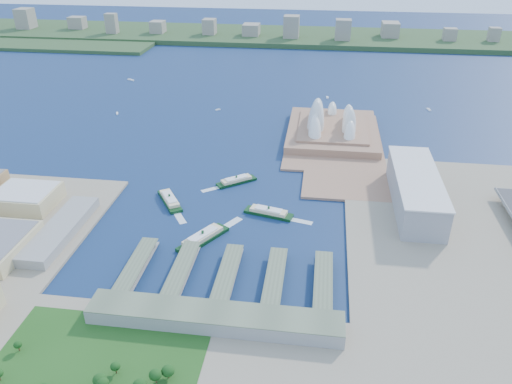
# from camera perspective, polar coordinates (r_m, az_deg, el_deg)

# --- Properties ---
(ground) EXTENTS (3000.00, 3000.00, 0.00)m
(ground) POSITION_cam_1_polar(r_m,az_deg,el_deg) (513.06, -3.23, -4.61)
(ground) COLOR #10294E
(ground) RESTS_ON ground
(east_land) EXTENTS (240.00, 500.00, 3.00)m
(east_land) POSITION_cam_1_polar(r_m,az_deg,el_deg) (488.57, 24.80, -9.30)
(east_land) COLOR gray
(east_land) RESTS_ON ground
(peninsula) EXTENTS (135.00, 220.00, 3.00)m
(peninsula) POSITION_cam_1_polar(r_m,az_deg,el_deg) (736.35, 8.87, 5.90)
(peninsula) COLOR #956B51
(peninsula) RESTS_ON ground
(far_shore) EXTENTS (2200.00, 260.00, 12.00)m
(far_shore) POSITION_cam_1_polar(r_m,az_deg,el_deg) (1430.70, 4.36, 17.31)
(far_shore) COLOR #2D4926
(far_shore) RESTS_ON ground
(opera_house) EXTENTS (134.00, 180.00, 58.00)m
(opera_house) POSITION_cam_1_polar(r_m,az_deg,el_deg) (744.16, 8.85, 8.66)
(opera_house) COLOR white
(opera_house) RESTS_ON peninsula
(toaster_building) EXTENTS (45.00, 155.00, 35.00)m
(toaster_building) POSITION_cam_1_polar(r_m,az_deg,el_deg) (574.71, 17.75, 0.19)
(toaster_building) COLOR gray
(toaster_building) RESTS_ON east_land
(ferry_wharves) EXTENTS (184.00, 90.00, 9.30)m
(ferry_wharves) POSITION_cam_1_polar(r_m,az_deg,el_deg) (448.10, -3.25, -9.42)
(ferry_wharves) COLOR #58644C
(ferry_wharves) RESTS_ON ground
(terminal_building) EXTENTS (200.00, 28.00, 12.00)m
(terminal_building) POSITION_cam_1_polar(r_m,az_deg,el_deg) (400.34, -4.76, -14.15)
(terminal_building) COLOR gray
(terminal_building) RESTS_ON south_land
(park) EXTENTS (150.00, 110.00, 16.00)m
(park) POSITION_cam_1_polar(r_m,az_deg,el_deg) (383.49, -18.19, -17.79)
(park) COLOR #194714
(park) RESTS_ON south_land
(far_skyline) EXTENTS (1900.00, 140.00, 55.00)m
(far_skyline) POSITION_cam_1_polar(r_m,az_deg,el_deg) (1405.02, 4.36, 18.50)
(far_skyline) COLOR gray
(far_skyline) RESTS_ON far_shore
(ferry_a) EXTENTS (41.20, 53.49, 10.33)m
(ferry_a) POSITION_cam_1_polar(r_m,az_deg,el_deg) (571.42, -9.85, -0.71)
(ferry_a) COLOR #0D3414
(ferry_a) RESTS_ON ground
(ferry_b) EXTENTS (47.62, 40.53, 9.48)m
(ferry_b) POSITION_cam_1_polar(r_m,az_deg,el_deg) (606.34, -2.25, 1.47)
(ferry_b) COLOR #0D3414
(ferry_b) RESTS_ON ground
(ferry_c) EXTENTS (45.06, 59.87, 11.49)m
(ferry_c) POSITION_cam_1_polar(r_m,az_deg,el_deg) (499.02, -6.10, -5.00)
(ferry_c) COLOR #0D3414
(ferry_c) RESTS_ON ground
(ferry_d) EXTENTS (54.97, 25.94, 10.07)m
(ferry_d) POSITION_cam_1_polar(r_m,az_deg,el_deg) (539.45, 1.45, -2.15)
(ferry_d) COLOR #0D3414
(ferry_d) RESTS_ON ground
(boat_a) EXTENTS (6.86, 12.29, 2.31)m
(boat_a) POSITION_cam_1_polar(r_m,az_deg,el_deg) (868.32, -15.59, 8.67)
(boat_a) COLOR white
(boat_a) RESTS_ON ground
(boat_b) EXTENTS (8.77, 7.30, 2.31)m
(boat_b) POSITION_cam_1_polar(r_m,az_deg,el_deg) (856.66, -4.37, 9.38)
(boat_b) COLOR white
(boat_b) RESTS_ON ground
(boat_c) EXTENTS (6.43, 12.72, 2.75)m
(boat_c) POSITION_cam_1_polar(r_m,az_deg,el_deg) (903.53, 19.14, 8.92)
(boat_c) COLOR white
(boat_c) RESTS_ON ground
(boat_d) EXTENTS (16.46, 10.97, 2.81)m
(boat_d) POSITION_cam_1_polar(r_m,az_deg,el_deg) (1058.41, -14.12, 12.35)
(boat_d) COLOR white
(boat_d) RESTS_ON ground
(boat_e) EXTENTS (4.86, 12.12, 2.90)m
(boat_e) POSITION_cam_1_polar(r_m,az_deg,el_deg) (926.39, 8.16, 10.67)
(boat_e) COLOR white
(boat_e) RESTS_ON ground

